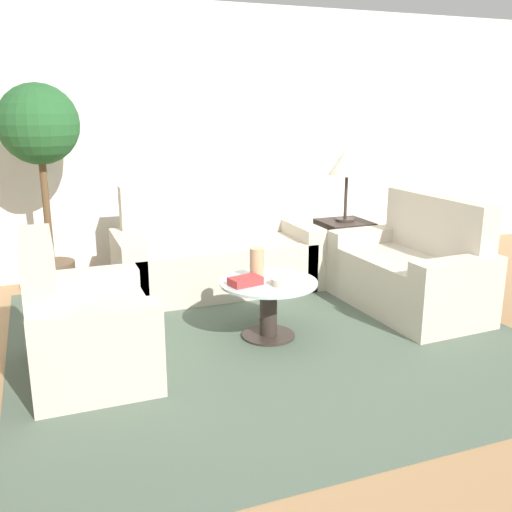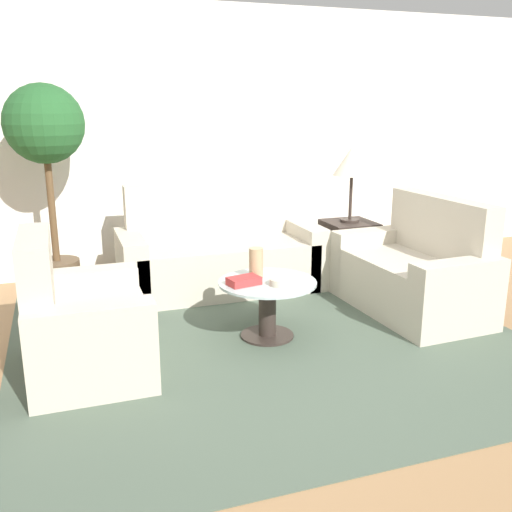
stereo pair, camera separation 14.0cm
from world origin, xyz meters
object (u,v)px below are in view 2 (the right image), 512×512
at_px(potted_plant, 46,147).
at_px(bowl, 280,282).
at_px(sofa_main, 219,256).
at_px(table_lamp, 352,162).
at_px(vase, 256,263).
at_px(armchair, 78,329).
at_px(coffee_table, 267,301).
at_px(book_stack, 244,281).
at_px(loveseat, 416,275).

height_order(potted_plant, bowl, potted_plant).
xyz_separation_m(sofa_main, table_lamp, (1.24, -0.17, 0.83)).
bearing_deg(vase, armchair, -168.85).
relative_size(coffee_table, book_stack, 2.88).
height_order(loveseat, vase, loveseat).
bearing_deg(loveseat, book_stack, -86.50).
xyz_separation_m(armchair, loveseat, (2.67, 0.29, 0.00)).
height_order(loveseat, book_stack, loveseat).
bearing_deg(armchair, table_lamp, -64.49).
bearing_deg(vase, potted_plant, 134.68).
xyz_separation_m(bowl, book_stack, (-0.24, 0.10, 0.00)).
height_order(potted_plant, book_stack, potted_plant).
relative_size(coffee_table, bowl, 4.57).
relative_size(table_lamp, book_stack, 2.90).
distance_m(coffee_table, table_lamp, 1.84).
xyz_separation_m(loveseat, coffee_table, (-1.36, -0.15, -0.02)).
xyz_separation_m(loveseat, vase, (-1.41, -0.04, 0.24)).
height_order(loveseat, potted_plant, potted_plant).
xyz_separation_m(loveseat, book_stack, (-1.54, -0.17, 0.15)).
height_order(table_lamp, book_stack, table_lamp).
distance_m(coffee_table, vase, 0.29).
relative_size(coffee_table, potted_plant, 0.39).
height_order(coffee_table, table_lamp, table_lamp).
bearing_deg(sofa_main, armchair, -133.18).
height_order(coffee_table, bowl, bowl).
height_order(vase, bowl, vase).
bearing_deg(loveseat, armchair, -86.46).
height_order(armchair, loveseat, loveseat).
distance_m(armchair, book_stack, 1.15).
xyz_separation_m(sofa_main, loveseat, (1.37, -1.10, -0.00)).
bearing_deg(table_lamp, loveseat, -82.11).
relative_size(vase, book_stack, 0.90).
relative_size(table_lamp, vase, 3.21).
bearing_deg(vase, loveseat, 1.65).
xyz_separation_m(table_lamp, book_stack, (-1.41, -1.10, -0.67)).
relative_size(armchair, table_lamp, 1.34).
bearing_deg(potted_plant, vase, -45.32).
distance_m(vase, bowl, 0.26).
distance_m(loveseat, vase, 1.43).
distance_m(vase, book_stack, 0.20).
bearing_deg(vase, book_stack, -136.80).
relative_size(sofa_main, coffee_table, 2.57).
distance_m(bowl, book_stack, 0.26).
distance_m(armchair, vase, 1.31).
distance_m(table_lamp, bowl, 1.81).
bearing_deg(armchair, potted_plant, 3.72).
relative_size(sofa_main, loveseat, 1.33).
xyz_separation_m(armchair, potted_plant, (-0.11, 1.64, 1.00)).
xyz_separation_m(coffee_table, bowl, (0.05, -0.11, 0.17)).
bearing_deg(vase, bowl, -64.90).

